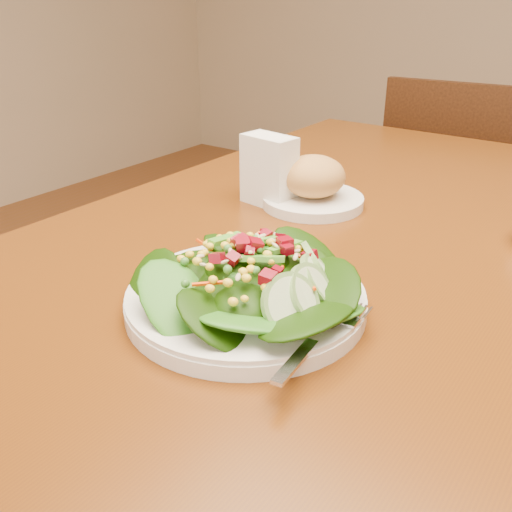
# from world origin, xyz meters

# --- Properties ---
(dining_table) EXTENTS (0.90, 1.40, 0.75)m
(dining_table) POSITION_xyz_m (0.00, 0.00, 0.65)
(dining_table) COLOR #552808
(dining_table) RESTS_ON ground_plane
(chair_far) EXTENTS (0.43, 0.43, 0.85)m
(chair_far) POSITION_xyz_m (-0.18, 1.01, 0.45)
(chair_far) COLOR #3C1A09
(chair_far) RESTS_ON ground_plane
(salad_plate) EXTENTS (0.28, 0.27, 0.08)m
(salad_plate) POSITION_xyz_m (-0.02, -0.27, 0.78)
(salad_plate) COLOR white
(salad_plate) RESTS_ON dining_table
(bread_plate) EXTENTS (0.17, 0.17, 0.09)m
(bread_plate) POSITION_xyz_m (-0.14, 0.07, 0.79)
(bread_plate) COLOR white
(bread_plate) RESTS_ON dining_table
(napkin_holder) EXTENTS (0.10, 0.06, 0.12)m
(napkin_holder) POSITION_xyz_m (-0.20, 0.04, 0.81)
(napkin_holder) COLOR white
(napkin_holder) RESTS_ON dining_table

